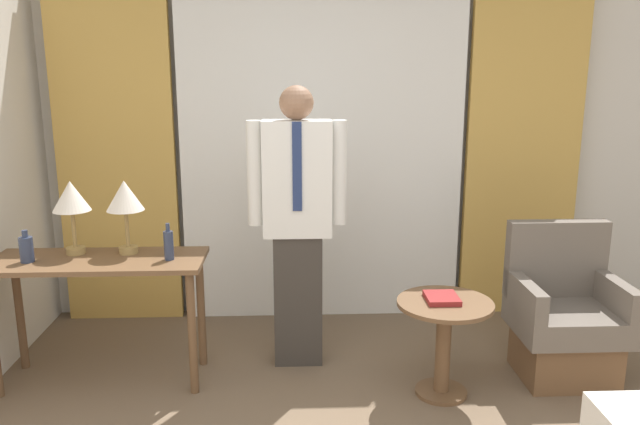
% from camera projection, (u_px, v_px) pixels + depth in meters
% --- Properties ---
extents(wall_back, '(10.00, 0.06, 2.70)m').
position_uv_depth(wall_back, '(321.00, 139.00, 4.70)').
color(wall_back, silver).
rests_on(wall_back, ground_plane).
extents(curtain_sheer_center, '(2.07, 0.06, 2.58)m').
position_uv_depth(curtain_sheer_center, '(322.00, 149.00, 4.59)').
color(curtain_sheer_center, white).
rests_on(curtain_sheer_center, ground_plane).
extents(curtain_drape_left, '(0.85, 0.06, 2.58)m').
position_uv_depth(curtain_drape_left, '(116.00, 150.00, 4.52)').
color(curtain_drape_left, gold).
rests_on(curtain_drape_left, ground_plane).
extents(curtain_drape_right, '(0.85, 0.06, 2.58)m').
position_uv_depth(curtain_drape_right, '(523.00, 148.00, 4.65)').
color(curtain_drape_right, gold).
rests_on(curtain_drape_right, ground_plane).
extents(desk, '(1.25, 0.48, 0.78)m').
position_uv_depth(desk, '(99.00, 279.00, 3.70)').
color(desk, brown).
rests_on(desk, ground_plane).
extents(table_lamp_left, '(0.22, 0.22, 0.45)m').
position_uv_depth(table_lamp_left, '(71.00, 199.00, 3.70)').
color(table_lamp_left, '#9E7F47').
rests_on(table_lamp_left, desk).
extents(table_lamp_right, '(0.22, 0.22, 0.45)m').
position_uv_depth(table_lamp_right, '(125.00, 199.00, 3.71)').
color(table_lamp_right, '#9E7F47').
rests_on(table_lamp_right, desk).
extents(bottle_near_edge, '(0.08, 0.08, 0.19)m').
position_uv_depth(bottle_near_edge, '(26.00, 249.00, 3.59)').
color(bottle_near_edge, '#2D3851').
rests_on(bottle_near_edge, desk).
extents(bottle_by_lamp, '(0.06, 0.06, 0.22)m').
position_uv_depth(bottle_by_lamp, '(169.00, 245.00, 3.64)').
color(bottle_by_lamp, '#2D3851').
rests_on(bottle_by_lamp, desk).
extents(person, '(0.61, 0.21, 1.78)m').
position_uv_depth(person, '(297.00, 217.00, 3.87)').
color(person, '#38332D').
rests_on(person, ground_plane).
extents(armchair, '(0.63, 0.55, 0.94)m').
position_uv_depth(armchair, '(564.00, 322.00, 3.83)').
color(armchair, brown).
rests_on(armchair, ground_plane).
extents(side_table, '(0.55, 0.55, 0.58)m').
position_uv_depth(side_table, '(444.00, 332.00, 3.59)').
color(side_table, brown).
rests_on(side_table, ground_plane).
extents(book, '(0.18, 0.20, 0.03)m').
position_uv_depth(book, '(442.00, 298.00, 3.56)').
color(book, maroon).
rests_on(book, side_table).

